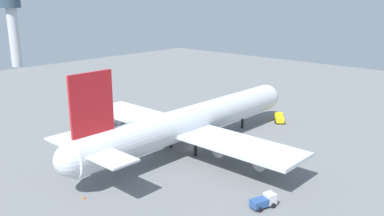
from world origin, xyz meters
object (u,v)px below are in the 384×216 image
Objects in this scene: safety_cone_nose at (271,120)px; cargo_loader at (264,201)px; maintenance_van at (279,118)px; cargo_airplane at (192,122)px; safety_cone_tail at (84,197)px; control_tower at (13,24)px.

cargo_loader is at bearing -149.79° from safety_cone_nose.
safety_cone_nose is at bearing 98.44° from maintenance_van.
maintenance_van is (30.35, -4.37, -5.06)m from cargo_airplane.
control_tower is at bearing 69.00° from safety_cone_tail.
safety_cone_nose is 59.74m from safety_cone_tail.
safety_cone_tail is at bearing -179.41° from safety_cone_nose.
control_tower is (54.05, 140.81, 20.03)m from safety_cone_tail.
cargo_loader is at bearing -152.31° from maintenance_van.
maintenance_van is 8.40× the size of safety_cone_nose.
cargo_airplane is at bearing 66.09° from cargo_loader.
cargo_loader is (-11.72, -26.45, -5.08)m from cargo_airplane.
maintenance_van is at bearing -87.58° from control_tower.
safety_cone_tail is at bearing 127.22° from cargo_loader.
safety_cone_tail is 0.02× the size of control_tower.
cargo_loader is 0.14× the size of control_tower.
control_tower is at bearing 80.00° from cargo_airplane.
maintenance_van is at bearing -1.53° from safety_cone_tail.
cargo_airplane is 105.85× the size of safety_cone_tail.
safety_cone_nose is 0.02× the size of control_tower.
control_tower is at bearing 92.32° from safety_cone_nose.
cargo_loader is (-42.07, -22.08, -0.03)m from maintenance_van.
cargo_loader is 29.75m from safety_cone_tail.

